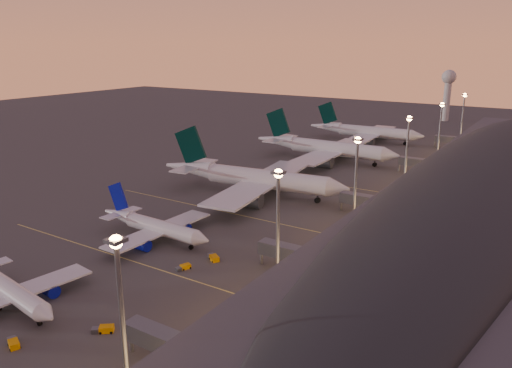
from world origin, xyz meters
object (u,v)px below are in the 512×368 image
object	(u,v)px
airliner_wide_near	(251,178)
baggage_tug_d	(184,267)
airliner_wide_mid	(324,148)
baggage_tug_b	(104,329)
airliner_narrow_north	(153,226)
baggage_tug_a	(13,343)
radar_tower	(448,87)
airliner_narrow_south	(8,289)
airliner_wide_far	(365,131)
baggage_tug_c	(214,258)

from	to	relation	value
airliner_wide_near	baggage_tug_d	distance (m)	60.05
airliner_wide_mid	baggage_tug_b	bearing A→B (deg)	-80.53
baggage_tug_d	airliner_narrow_north	bearing A→B (deg)	83.57
airliner_wide_near	airliner_wide_mid	bearing A→B (deg)	83.82
baggage_tug_a	radar_tower	bearing A→B (deg)	111.87
airliner_wide_mid	baggage_tug_b	xyz separation A→B (m)	(25.14, -142.54, -4.90)
airliner_narrow_north	airliner_wide_near	world-z (taller)	airliner_wide_near
airliner_wide_near	radar_tower	size ratio (longest dim) A/B	2.07
baggage_tug_a	airliner_wide_mid	bearing A→B (deg)	118.05
airliner_wide_near	radar_tower	xyz separation A→B (m)	(16.24, 205.12, 16.33)
airliner_narrow_north	airliner_wide_mid	bearing A→B (deg)	92.73
airliner_narrow_south	airliner_wide_far	size ratio (longest dim) A/B	0.57
airliner_narrow_south	baggage_tug_a	distance (m)	16.07
airliner_narrow_south	airliner_wide_mid	bearing A→B (deg)	98.50
airliner_wide_far	radar_tower	bearing A→B (deg)	76.70
radar_tower	baggage_tug_a	world-z (taller)	radar_tower
airliner_narrow_south	baggage_tug_d	distance (m)	35.30
airliner_narrow_south	baggage_tug_c	world-z (taller)	airliner_narrow_south
baggage_tug_c	baggage_tug_d	bearing A→B (deg)	-76.77
airliner_wide_far	airliner_wide_mid	bearing A→B (deg)	-91.09
airliner_wide_mid	airliner_wide_far	bearing A→B (deg)	90.66
baggage_tug_b	baggage_tug_d	size ratio (longest dim) A/B	1.06
airliner_narrow_south	baggage_tug_c	xyz separation A→B (m)	(20.95, 37.61, -2.62)
airliner_wide_mid	baggage_tug_d	world-z (taller)	airliner_wide_mid
baggage_tug_c	airliner_wide_near	bearing A→B (deg)	145.76
baggage_tug_c	baggage_tug_d	distance (m)	8.02
airliner_narrow_south	airliner_wide_mid	world-z (taller)	airliner_wide_mid
airliner_wide_far	baggage_tug_c	bearing A→B (deg)	-83.71
radar_tower	baggage_tug_a	distance (m)	300.44
baggage_tug_d	airliner_wide_near	bearing A→B (deg)	40.18
airliner_wide_far	baggage_tug_d	bearing A→B (deg)	-84.97
airliner_narrow_north	radar_tower	size ratio (longest dim) A/B	1.13
airliner_wide_far	baggage_tug_b	distance (m)	195.35
radar_tower	baggage_tug_d	xyz separation A→B (m)	(2.89, -261.82, -21.41)
airliner_narrow_north	baggage_tug_d	bearing A→B (deg)	-26.20
airliner_wide_far	baggage_tug_b	size ratio (longest dim) A/B	15.45
airliner_wide_far	radar_tower	xyz separation A→B (m)	(18.52, 95.12, 16.93)
airliner_wide_near	baggage_tug_c	xyz separation A→B (m)	(21.70, -49.10, -5.00)
airliner_narrow_south	baggage_tug_d	bearing A→B (deg)	66.24
airliner_wide_near	baggage_tug_b	size ratio (longest dim) A/B	17.36
airliner_wide_mid	radar_tower	world-z (taller)	radar_tower
radar_tower	baggage_tug_a	size ratio (longest dim) A/B	8.20
airliner_wide_far	baggage_tug_b	world-z (taller)	airliner_wide_far
airliner_narrow_north	baggage_tug_b	world-z (taller)	airliner_narrow_north
airliner_narrow_south	airliner_wide_mid	distance (m)	145.74
airliner_narrow_south	airliner_wide_far	world-z (taller)	airliner_wide_far
airliner_wide_mid	airliner_narrow_north	bearing A→B (deg)	-89.57
radar_tower	baggage_tug_d	size ratio (longest dim) A/B	8.85
radar_tower	baggage_tug_c	bearing A→B (deg)	-88.77
airliner_wide_far	baggage_tug_d	world-z (taller)	airliner_wide_far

